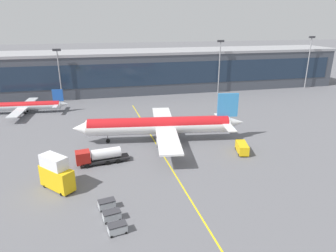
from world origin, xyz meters
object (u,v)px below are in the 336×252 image
commuter_jet_far (21,106)px  crew_van (242,148)px  catering_lift (56,173)px  baggage_cart_1 (112,215)px  baggage_cart_0 (117,228)px  fuel_tanker (99,156)px  baggage_cart_2 (107,204)px  main_airliner (160,125)px

commuter_jet_far → crew_van: bearing=-39.0°
crew_van → catering_lift: catering_lift is taller
baggage_cart_1 → baggage_cart_0: bearing=-79.2°
baggage_cart_0 → crew_van: bearing=35.5°
catering_lift → commuter_jet_far: commuter_jet_far is taller
fuel_tanker → baggage_cart_2: 16.49m
fuel_tanker → catering_lift: 11.25m
crew_van → commuter_jet_far: commuter_jet_far is taller
main_airliner → baggage_cart_1: bearing=-114.8°
crew_van → baggage_cart_1: 34.63m
main_airliner → commuter_jet_far: (-38.33, 33.10, -1.66)m
baggage_cart_2 → main_airliner: bearing=61.5°
baggage_cart_0 → baggage_cart_1: size_ratio=1.00×
baggage_cart_0 → baggage_cart_1: same height
commuter_jet_far → fuel_tanker: bearing=-61.0°
baggage_cart_2 → commuter_jet_far: 63.68m
fuel_tanker → baggage_cart_2: fuel_tanker is taller
fuel_tanker → crew_van: bearing=-3.5°
baggage_cart_1 → baggage_cart_2: same height
catering_lift → baggage_cart_0: (9.43, -14.33, -2.28)m
baggage_cart_1 → baggage_cart_2: (-0.60, 3.14, 0.00)m
catering_lift → baggage_cart_2: size_ratio=2.32×
catering_lift → baggage_cart_0: 17.31m
fuel_tanker → crew_van: size_ratio=2.06×
fuel_tanker → baggage_cart_1: size_ratio=3.82×
baggage_cart_2 → catering_lift: bearing=135.6°
crew_van → catering_lift: (-38.59, -6.49, 1.75)m
main_airliner → baggage_cart_1: main_airliner is taller
fuel_tanker → baggage_cart_1: fuel_tanker is taller
main_airliner → fuel_tanker: main_airliner is taller
crew_van → baggage_cart_0: 35.84m
baggage_cart_0 → commuter_jet_far: 69.96m
fuel_tanker → crew_van: 31.27m
baggage_cart_0 → baggage_cart_1: bearing=100.8°
commuter_jet_far → baggage_cart_1: bearing=-68.0°
baggage_cart_0 → baggage_cart_2: same height
catering_lift → commuter_jet_far: 53.28m
crew_van → catering_lift: size_ratio=0.80×
main_airliner → baggage_cart_1: size_ratio=14.46×
catering_lift → commuter_jet_far: (-16.15, 50.77, -0.65)m
baggage_cart_0 → commuter_jet_far: (-25.58, 65.10, 1.64)m
baggage_cart_2 → commuter_jet_far: (-24.37, 58.81, 1.64)m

